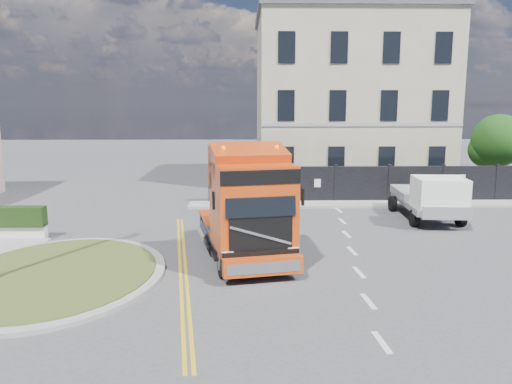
{
  "coord_description": "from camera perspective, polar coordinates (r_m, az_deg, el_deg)",
  "views": [
    {
      "loc": [
        -1.03,
        -18.12,
        5.34
      ],
      "look_at": [
        -0.55,
        2.09,
        1.8
      ],
      "focal_mm": 35.0,
      "sensor_mm": 36.0,
      "label": 1
    }
  ],
  "objects": [
    {
      "name": "pavement_far",
      "position": [
        27.66,
        13.39,
        -1.35
      ],
      "size": [
        20.0,
        1.6,
        0.12
      ],
      "primitive_type": "cube",
      "color": "gray",
      "rests_on": "ground"
    },
    {
      "name": "traffic_island",
      "position": [
        17.08,
        -22.01,
        -8.74
      ],
      "size": [
        6.8,
        6.8,
        0.17
      ],
      "color": "gray",
      "rests_on": "ground"
    },
    {
      "name": "hoarding_fence",
      "position": [
        28.49,
        14.08,
        0.87
      ],
      "size": [
        18.8,
        0.25,
        2.0
      ],
      "color": "black",
      "rests_on": "ground"
    },
    {
      "name": "ground",
      "position": [
        18.92,
        1.82,
        -6.47
      ],
      "size": [
        120.0,
        120.0,
        0.0
      ],
      "primitive_type": "plane",
      "color": "#424244",
      "rests_on": "ground"
    },
    {
      "name": "flatbed_pickup",
      "position": [
        24.0,
        19.62,
        -0.62
      ],
      "size": [
        2.49,
        5.42,
        2.2
      ],
      "rotation": [
        0.0,
        0.0,
        -0.08
      ],
      "color": "gray",
      "rests_on": "ground"
    },
    {
      "name": "georgian_building",
      "position": [
        35.33,
        10.28,
        10.47
      ],
      "size": [
        12.3,
        10.3,
        12.8
      ],
      "color": "#BDB896",
      "rests_on": "ground"
    },
    {
      "name": "truck",
      "position": [
        16.95,
        -0.91,
        -2.24
      ],
      "size": [
        3.68,
        6.93,
        3.94
      ],
      "rotation": [
        0.0,
        0.0,
        0.2
      ],
      "color": "black",
      "rests_on": "ground"
    },
    {
      "name": "tree",
      "position": [
        34.0,
        25.7,
        5.09
      ],
      "size": [
        3.2,
        3.2,
        4.8
      ],
      "color": "#382619",
      "rests_on": "ground"
    }
  ]
}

